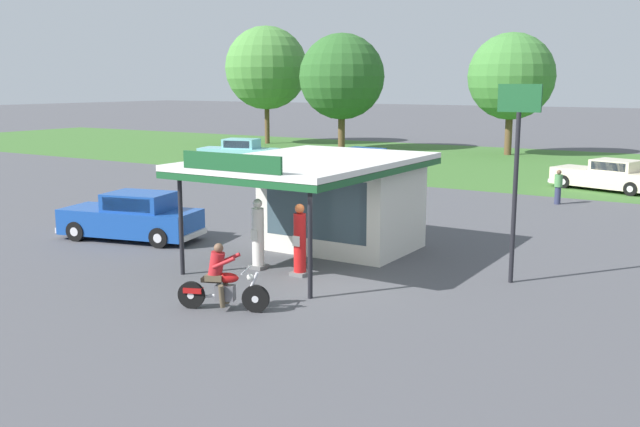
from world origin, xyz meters
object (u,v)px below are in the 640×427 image
Objects in this scene: parked_car_back_row_centre_left at (360,163)px; bystander_chatting_near_pumps at (558,186)px; featured_classic_sedan at (132,218)px; parked_car_back_row_right at (239,152)px; motorcycle_with_rider at (221,283)px; parked_car_back_row_far_left at (607,176)px; gas_pump_offside at (300,243)px; roadside_pole_sign at (517,150)px; gas_pump_nearside at (258,237)px.

parked_car_back_row_centre_left reaches higher than bystander_chatting_near_pumps.
featured_classic_sedan is 0.90× the size of parked_car_back_row_right.
motorcycle_with_rider reaches higher than parked_car_back_row_far_left.
featured_classic_sedan is 18.00m from bystander_chatting_near_pumps.
motorcycle_with_rider is 24.64m from parked_car_back_row_centre_left.
gas_pump_offside reaches higher than parked_car_back_row_far_left.
featured_classic_sedan is 12.74m from roadside_pole_sign.
gas_pump_nearside is at bearing 180.00° from gas_pump_offside.
parked_car_back_row_centre_left is at bearing -7.83° from parked_car_back_row_right.
motorcycle_with_rider is at bearing -98.70° from bystander_chatting_near_pumps.
bystander_chatting_near_pumps is 13.65m from roadside_pole_sign.
parked_car_back_row_centre_left is (-8.86, 19.46, -0.18)m from gas_pump_offside.
gas_pump_offside is at bearing -155.20° from roadside_pole_sign.
gas_pump_offside is at bearing -101.11° from bystander_chatting_near_pumps.
parked_car_back_row_far_left is at bearing 6.79° from parked_car_back_row_centre_left.
gas_pump_offside is 0.35× the size of parked_car_back_row_right.
bystander_chatting_near_pumps is (2.91, 19.05, 0.12)m from motorcycle_with_rider.
motorcycle_with_rider is 24.79m from parked_car_back_row_far_left.
parked_car_back_row_right is at bearing 131.74° from gas_pump_offside.
roadside_pole_sign is at bearing -81.27° from bystander_chatting_near_pumps.
gas_pump_nearside is at bearing -50.49° from parked_car_back_row_right.
gas_pump_nearside is 0.36× the size of parked_car_back_row_right.
gas_pump_offside is 15.87m from bystander_chatting_near_pumps.
parked_car_back_row_centre_left is 3.39× the size of bystander_chatting_near_pumps.
gas_pump_nearside is 0.39× the size of roadside_pole_sign.
motorcycle_with_rider is 8.56m from featured_classic_sedan.
parked_car_back_row_far_left is at bearing 0.53° from parked_car_back_row_right.
roadside_pole_sign is at bearing -37.96° from parked_car_back_row_right.
motorcycle_with_rider is 8.14m from roadside_pole_sign.
gas_pump_nearside is at bearing -160.11° from roadside_pole_sign.
gas_pump_offside is 0.38× the size of roadside_pole_sign.
parked_car_back_row_centre_left is at bearing 161.95° from bystander_chatting_near_pumps.
gas_pump_nearside reaches higher than parked_car_back_row_far_left.
gas_pump_nearside is 0.39× the size of parked_car_back_row_centre_left.
roadside_pole_sign is at bearing 24.80° from gas_pump_offside.
roadside_pole_sign reaches higher than bystander_chatting_near_pumps.
parked_car_back_row_far_left is at bearing 93.10° from roadside_pole_sign.
bystander_chatting_near_pumps is at bearing 78.89° from gas_pump_offside.
roadside_pole_sign reaches higher than parked_car_back_row_right.
parked_car_back_row_centre_left is (-7.45, 19.46, -0.19)m from gas_pump_nearside.
parked_car_back_row_far_left is at bearing 75.36° from gas_pump_nearside.
gas_pump_nearside is 0.37× the size of parked_car_back_row_far_left.
roadside_pole_sign is (4.94, 5.82, 2.83)m from motorcycle_with_rider.
motorcycle_with_rider is 19.27m from bystander_chatting_near_pumps.
featured_classic_sedan is 1.00× the size of parked_car_back_row_centre_left.
featured_classic_sedan is at bearing -119.33° from parked_car_back_row_far_left.
gas_pump_offside reaches higher than bystander_chatting_near_pumps.
parked_car_back_row_centre_left reaches higher than parked_car_back_row_far_left.
bystander_chatting_near_pumps is at bearing 81.30° from motorcycle_with_rider.
roadside_pole_sign is at bearing -50.81° from parked_car_back_row_centre_left.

